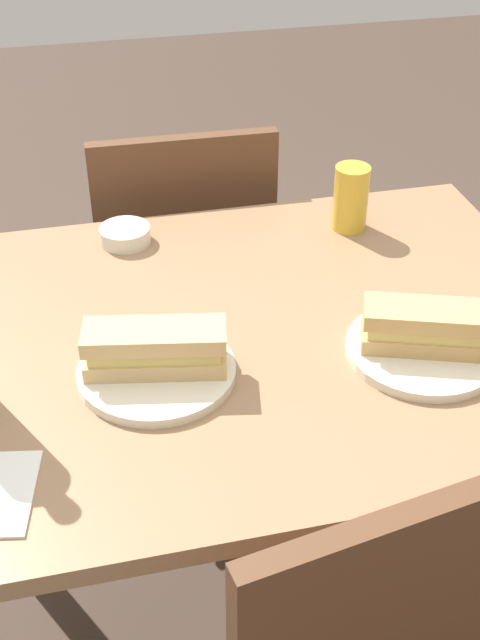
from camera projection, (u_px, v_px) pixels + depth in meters
The scene contains 11 objects.
ground_plane at pixel (240, 620), 1.72m from camera, with size 8.00×8.00×0.00m, color #47382D.
dining_table at pixel (240, 390), 1.36m from camera, with size 1.08×0.80×0.75m.
chair_far at pixel (181, 270), 1.91m from camera, with size 0.41×0.41×0.86m.
plate_near at pixel (157, 371), 1.20m from camera, with size 0.23×0.23×0.01m, color silver.
baguette_sandwich_near at pixel (155, 348), 1.17m from camera, with size 0.21×0.11×0.07m.
knife_near at pixel (150, 344), 1.23m from camera, with size 0.18×0.03×0.01m.
plate_far at pixel (422, 350), 1.24m from camera, with size 0.23×0.23×0.01m, color silver.
baguette_sandwich_far at pixel (426, 327), 1.21m from camera, with size 0.20×0.13×0.07m.
knife_far at pixel (413, 322), 1.28m from camera, with size 0.15×0.11×0.01m.
beer_glass at pixel (351, 198), 1.52m from camera, with size 0.06×0.06×0.12m, color gold.
olive_bowl at pixel (125, 235), 1.50m from camera, with size 0.09×0.09×0.03m, color silver.
Camera 1 is at (-0.24, -1.01, 1.51)m, focal length 46.65 mm.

